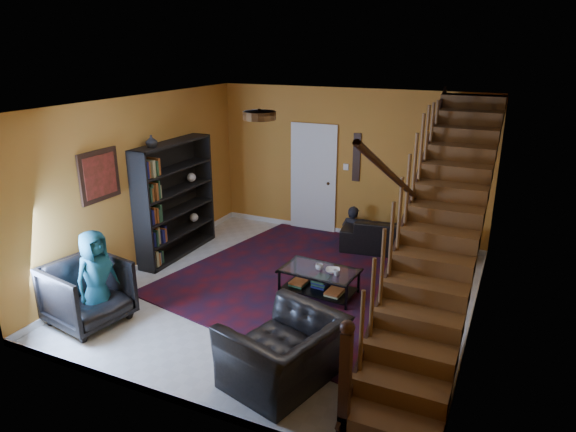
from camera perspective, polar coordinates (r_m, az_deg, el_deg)
name	(u,v)px	position (r m, az deg, el deg)	size (l,w,h in m)	color
floor	(287,293)	(7.78, -0.06, -8.57)	(5.50, 5.50, 0.00)	beige
room	(252,246)	(9.39, -4.04, -3.32)	(5.50, 5.50, 5.50)	#C4772B
staircase	(441,226)	(6.68, 16.69, -1.03)	(0.95, 5.02, 3.18)	brown
bookshelf	(176,201)	(9.07, -12.37, 1.60)	(0.35, 1.80, 2.00)	black
door	(313,180)	(10.02, 2.85, 4.01)	(0.82, 0.05, 2.05)	silver
framed_picture	(99,176)	(7.88, -20.23, 4.23)	(0.04, 0.74, 0.74)	maroon
wall_hanging	(357,157)	(9.63, 7.63, 6.47)	(0.14, 0.03, 0.90)	black
ceiling_fixture	(259,115)	(6.25, -3.20, 11.09)	(0.40, 0.40, 0.10)	#3F2814
rug	(313,275)	(8.32, 2.74, -6.61)	(3.75, 4.28, 0.02)	#440C14
sofa	(401,236)	(9.34, 12.48, -2.19)	(2.08, 0.81, 0.61)	black
armchair_left	(88,293)	(7.34, -21.36, -7.99)	(0.92, 0.94, 0.86)	black
armchair_right	(283,352)	(5.74, -0.51, -14.91)	(1.19, 1.04, 0.77)	black
person_adult_a	(352,236)	(9.65, 7.16, -2.24)	(0.43, 0.28, 1.17)	black
person_adult_b	(420,247)	(9.39, 14.44, -3.40)	(0.56, 0.44, 1.15)	black
person_child	(96,277)	(7.24, -20.51, -6.37)	(0.63, 0.41, 1.29)	#164C55
coffee_table	(319,281)	(7.63, 3.49, -7.20)	(1.14, 0.72, 0.42)	black
cup_a	(319,267)	(7.53, 3.50, -5.67)	(0.11, 0.11, 0.09)	#999999
cup_b	(337,273)	(7.37, 5.42, -6.30)	(0.09, 0.09, 0.09)	#999999
bowl	(333,271)	(7.47, 5.00, -6.08)	(0.21, 0.21, 0.05)	#999999
vase	(151,141)	(8.42, -14.94, 8.04)	(0.18, 0.18, 0.19)	#999999
popcorn_bucket	(100,307)	(7.65, -20.14, -9.51)	(0.13, 0.13, 0.15)	red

